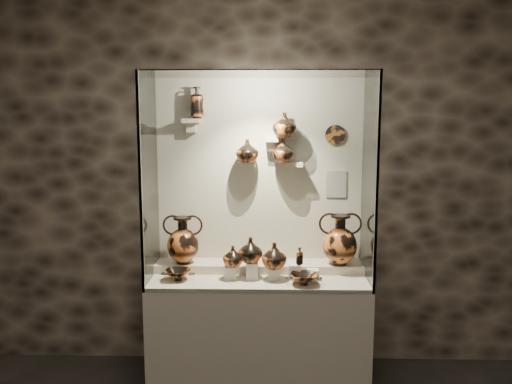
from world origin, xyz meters
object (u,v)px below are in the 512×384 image
kylix_right (304,278)px  ovoid_vase_c (283,151)px  jug_b (251,250)px  lekythos_small (300,255)px  kylix_left (178,274)px  lekythos_tall (197,101)px  jug_a (233,256)px  ovoid_vase_a (247,151)px  amphora_right (340,240)px  amphora_left (183,240)px  ovoid_vase_b (285,125)px  jug_c (274,256)px

kylix_right → ovoid_vase_c: ovoid_vase_c is taller
jug_b → lekythos_small: jug_b is taller
jug_b → kylix_left: size_ratio=0.78×
lekythos_tall → jug_a: bearing=-66.5°
jug_b → kylix_left: jug_b is taller
ovoid_vase_a → amphora_right: bearing=7.8°
kylix_left → ovoid_vase_a: bearing=4.8°
amphora_left → ovoid_vase_b: bearing=27.6°
jug_a → lekythos_tall: bearing=138.8°
jug_b → kylix_right: 0.46m
kylix_right → ovoid_vase_b: bearing=133.9°
lekythos_small → ovoid_vase_a: (-0.41, 0.26, 0.79)m
jug_b → lekythos_tall: lekythos_tall is taller
kylix_left → kylix_right: kylix_right is taller
jug_b → ovoid_vase_c: ovoid_vase_c is taller
jug_a → kylix_right: bearing=-9.6°
amphora_right → kylix_left: size_ratio=1.63×
amphora_right → kylix_left: bearing=-169.9°
jug_a → ovoid_vase_c: ovoid_vase_c is taller
amphora_right → lekythos_small: amphora_right is taller
amphora_left → amphora_right: amphora_right is taller
lekythos_tall → amphora_right: bearing=-27.6°
kylix_right → lekythos_tall: bearing=177.1°
lekythos_small → ovoid_vase_c: ovoid_vase_c is taller
jug_a → ovoid_vase_a: bearing=71.4°
amphora_right → kylix_right: amphora_right is taller
jug_a → jug_b: bearing=12.6°
jug_a → jug_c: size_ratio=0.81×
amphora_right → jug_b: amphora_right is taller
jug_b → kylix_right: jug_b is taller
amphora_left → kylix_right: amphora_left is taller
kylix_left → amphora_left: bearing=64.6°
lekythos_small → kylix_right: bearing=-61.5°
ovoid_vase_a → ovoid_vase_b: 0.36m
ovoid_vase_b → ovoid_vase_c: size_ratio=1.06×
jug_a → ovoid_vase_b: (0.40, 0.25, 1.00)m
amphora_right → ovoid_vase_c: (-0.46, 0.07, 0.71)m
amphora_left → lekythos_small: amphora_left is taller
amphora_right → ovoid_vase_a: 1.03m
jug_b → ovoid_vase_a: ovoid_vase_a is taller
amphora_right → jug_a: (-0.85, -0.18, -0.09)m
jug_c → lekythos_tall: size_ratio=0.71×
ovoid_vase_c → jug_c: bearing=-125.6°
ovoid_vase_a → amphora_left: bearing=-159.6°
amphora_left → lekythos_tall: (0.12, 0.10, 1.12)m
amphora_left → jug_b: bearing=6.4°
amphora_left → kylix_right: size_ratio=1.48×
lekythos_small → amphora_right: bearing=44.9°
kylix_left → lekythos_tall: size_ratio=0.89×
kylix_right → lekythos_tall: 1.62m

